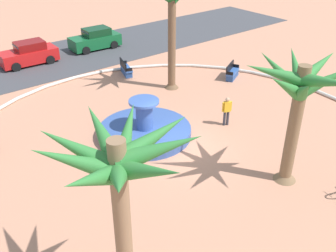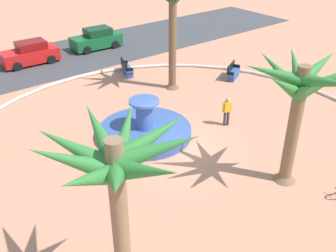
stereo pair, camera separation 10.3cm
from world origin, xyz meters
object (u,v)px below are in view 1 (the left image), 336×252
(palm_tree_near_fountain, at_px, (172,7))
(palm_tree_by_curb, at_px, (119,176))
(palm_tree_mid_plaza, at_px, (299,93))
(person_cyclist_photo, at_px, (227,110))
(parked_car_second, at_px, (95,39))
(parked_car_leftmost, at_px, (29,54))
(fountain, at_px, (145,130))
(bench_north, at_px, (232,73))
(bench_east, at_px, (126,70))

(palm_tree_near_fountain, xyz_separation_m, palm_tree_by_curb, (-10.63, -11.03, -0.57))
(palm_tree_near_fountain, distance_m, palm_tree_mid_plaza, 10.64)
(person_cyclist_photo, bearing_deg, palm_tree_mid_plaza, -106.99)
(parked_car_second, bearing_deg, parked_car_leftmost, -178.62)
(fountain, bearing_deg, palm_tree_near_fountain, 37.92)
(fountain, distance_m, bench_north, 9.31)
(fountain, xyz_separation_m, palm_tree_mid_plaza, (2.50, -6.59, 3.71))
(person_cyclist_photo, relative_size, parked_car_leftmost, 0.39)
(fountain, distance_m, parked_car_second, 14.51)
(fountain, height_order, bench_north, fountain)
(palm_tree_mid_plaza, distance_m, person_cyclist_photo, 5.92)
(palm_tree_by_curb, xyz_separation_m, parked_car_leftmost, (5.20, 20.81, -3.71))
(fountain, distance_m, bench_east, 8.36)
(palm_tree_near_fountain, height_order, bench_north, palm_tree_near_fountain)
(person_cyclist_photo, distance_m, parked_car_second, 15.45)
(palm_tree_by_curb, distance_m, palm_tree_mid_plaza, 8.37)
(bench_east, relative_size, person_cyclist_photo, 1.05)
(palm_tree_near_fountain, distance_m, parked_car_leftmost, 11.97)
(palm_tree_mid_plaza, relative_size, bench_east, 3.20)
(palm_tree_near_fountain, xyz_separation_m, person_cyclist_photo, (-0.83, -5.51, -4.17))
(palm_tree_near_fountain, height_order, palm_tree_by_curb, palm_tree_near_fountain)
(palm_tree_by_curb, xyz_separation_m, parked_car_second, (10.72, 20.94, -3.71))
(fountain, relative_size, palm_tree_mid_plaza, 0.87)
(palm_tree_by_curb, relative_size, bench_north, 3.49)
(palm_tree_by_curb, xyz_separation_m, bench_north, (14.80, 9.77, -4.15))
(fountain, xyz_separation_m, palm_tree_by_curb, (-5.83, -7.29, 4.20))
(palm_tree_near_fountain, distance_m, palm_tree_by_curb, 15.33)
(fountain, xyz_separation_m, parked_car_second, (4.90, 13.65, 0.48))
(bench_north, xyz_separation_m, parked_car_second, (-4.08, 11.17, 0.43))
(bench_north, height_order, person_cyclist_photo, person_cyclist_photo)
(fountain, xyz_separation_m, palm_tree_near_fountain, (4.80, 3.74, 4.77))
(palm_tree_near_fountain, relative_size, bench_north, 4.02)
(palm_tree_mid_plaza, xyz_separation_m, bench_north, (6.48, 9.07, -3.66))
(person_cyclist_photo, relative_size, parked_car_second, 0.39)
(palm_tree_by_curb, height_order, parked_car_leftmost, palm_tree_by_curb)
(palm_tree_by_curb, distance_m, parked_car_second, 23.82)
(palm_tree_near_fountain, bearing_deg, palm_tree_mid_plaza, -102.55)
(bench_east, xyz_separation_m, parked_car_leftmost, (-4.39, 6.05, 0.43))
(palm_tree_near_fountain, xyz_separation_m, palm_tree_mid_plaza, (-2.30, -10.33, -1.06))
(bench_east, relative_size, bench_north, 1.02)
(person_cyclist_photo, xyz_separation_m, parked_car_leftmost, (-4.60, 15.29, -0.11))
(bench_north, xyz_separation_m, person_cyclist_photo, (-5.00, -4.25, 0.54))
(bench_north, distance_m, parked_car_leftmost, 14.64)
(bench_north, xyz_separation_m, parked_car_leftmost, (-9.60, 11.04, 0.43))
(palm_tree_near_fountain, height_order, parked_car_leftmost, palm_tree_near_fountain)
(parked_car_second, bearing_deg, palm_tree_mid_plaza, -96.75)
(fountain, distance_m, palm_tree_by_curb, 10.23)
(palm_tree_mid_plaza, bearing_deg, parked_car_leftmost, 98.84)
(parked_car_second, bearing_deg, bench_north, -69.93)
(parked_car_leftmost, bearing_deg, palm_tree_near_fountain, -60.96)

